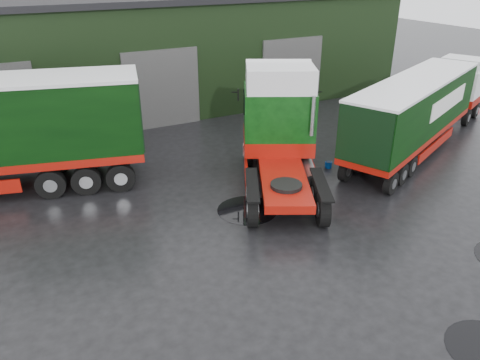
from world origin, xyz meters
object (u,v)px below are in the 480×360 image
warehouse (128,48)px  wash_bucket (328,165)px  tree_back_b (188,15)px  lorry_right (413,117)px  hero_tractor (283,136)px

warehouse → wash_bucket: (4.35, -14.55, -3.02)m
wash_bucket → tree_back_b: (3.65, 24.55, 3.61)m
warehouse → lorry_right: warehouse is taller
hero_tractor → tree_back_b: tree_back_b is taller
hero_tractor → tree_back_b: 26.40m
tree_back_b → wash_bucket: bearing=-98.4°
tree_back_b → hero_tractor: bearing=-104.6°
tree_back_b → warehouse: bearing=-128.7°
wash_bucket → tree_back_b: bearing=81.6°
lorry_right → tree_back_b: (-0.51, 25.00, 2.00)m
tree_back_b → lorry_right: bearing=-88.8°
hero_tractor → lorry_right: hero_tractor is taller
hero_tractor → tree_back_b: (6.66, 25.50, 1.50)m
warehouse → wash_bucket: size_ratio=112.33×
wash_bucket → tree_back_b: size_ratio=0.04×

